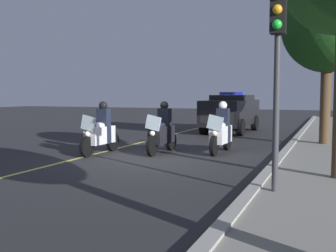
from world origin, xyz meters
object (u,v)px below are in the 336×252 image
object	(u,v)px
police_motorcycle_trailing	(221,132)
police_suv	(231,111)
traffic_light	(278,43)
tree_far_back	(328,25)
police_motorcycle_lead_right	(162,132)
police_motorcycle_lead_left	(100,133)

from	to	relation	value
police_motorcycle_trailing	police_suv	size ratio (longest dim) A/B	0.43
traffic_light	tree_far_back	distance (m)	8.51
traffic_light	police_motorcycle_lead_right	bearing A→B (deg)	-136.21
police_suv	traffic_light	xyz separation A→B (m)	(12.45, 3.84, 1.84)
police_motorcycle_lead_right	police_motorcycle_trailing	bearing A→B (deg)	113.43
police_motorcycle_lead_right	police_motorcycle_trailing	xyz separation A→B (m)	(-0.78, 1.80, 0.00)
police_motorcycle_trailing	police_suv	distance (m)	7.41
police_motorcycle_lead_left	police_motorcycle_lead_right	size ratio (longest dim) A/B	1.00
traffic_light	tree_far_back	xyz separation A→B (m)	(-8.33, 0.72, 1.59)
police_motorcycle_lead_left	police_motorcycle_lead_right	distance (m)	2.02
police_suv	police_motorcycle_lead_right	bearing A→B (deg)	-2.76
traffic_light	police_suv	bearing A→B (deg)	-162.85
police_motorcycle_lead_left	police_suv	world-z (taller)	police_suv
police_motorcycle_trailing	tree_far_back	xyz separation A→B (m)	(-3.13, 3.15, 3.79)
police_suv	traffic_light	world-z (taller)	traffic_light
police_motorcycle_lead_right	traffic_light	world-z (taller)	traffic_light
police_motorcycle_lead_right	police_suv	world-z (taller)	police_suv
police_motorcycle_trailing	police_suv	xyz separation A→B (m)	(-7.26, -1.41, 0.37)
police_motorcycle_trailing	traffic_light	distance (m)	6.15
police_motorcycle_lead_right	tree_far_back	xyz separation A→B (m)	(-3.91, 4.95, 3.79)
police_motorcycle_lead_right	police_suv	bearing A→B (deg)	177.24
police_motorcycle_lead_left	police_motorcycle_trailing	xyz separation A→B (m)	(-1.71, 3.59, 0.00)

